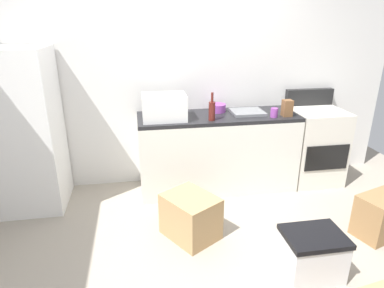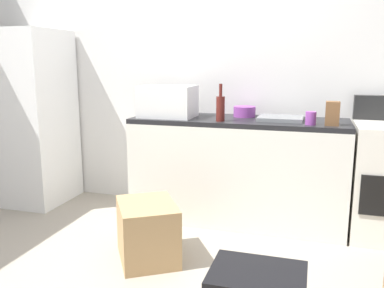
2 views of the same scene
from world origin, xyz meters
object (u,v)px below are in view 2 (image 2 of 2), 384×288
(microwave, at_px, (168,101))
(coffee_mug, at_px, (311,118))
(wine_bottle, at_px, (220,108))
(refrigerator, at_px, (30,118))
(cardboard_box_small, at_px, (148,231))
(knife_block, at_px, (332,113))
(mixing_bowl, at_px, (244,112))

(microwave, height_order, coffee_mug, microwave)
(microwave, distance_m, wine_bottle, 0.51)
(refrigerator, xyz_separation_m, cardboard_box_small, (1.59, -0.86, -0.63))
(refrigerator, distance_m, knife_block, 2.80)
(knife_block, distance_m, mixing_bowl, 0.78)
(coffee_mug, relative_size, mixing_bowl, 0.53)
(refrigerator, xyz_separation_m, knife_block, (2.79, -0.11, 0.16))
(refrigerator, relative_size, cardboard_box_small, 3.48)
(wine_bottle, height_order, mixing_bowl, wine_bottle)
(coffee_mug, distance_m, mixing_bowl, 0.64)
(microwave, height_order, mixing_bowl, microwave)
(coffee_mug, xyz_separation_m, mixing_bowl, (-0.56, 0.32, -0.00))
(knife_block, height_order, cardboard_box_small, knife_block)
(coffee_mug, bearing_deg, wine_bottle, -179.26)
(coffee_mug, bearing_deg, mixing_bowl, 150.41)
(refrigerator, relative_size, mixing_bowl, 8.78)
(microwave, xyz_separation_m, coffee_mug, (1.20, -0.11, -0.09))
(wine_bottle, distance_m, coffee_mug, 0.70)
(microwave, xyz_separation_m, wine_bottle, (0.49, -0.12, -0.03))
(microwave, bearing_deg, cardboard_box_small, -80.11)
(cardboard_box_small, bearing_deg, mixing_bowl, 65.02)
(wine_bottle, relative_size, cardboard_box_small, 0.63)
(microwave, bearing_deg, mixing_bowl, 18.14)
(microwave, bearing_deg, wine_bottle, -13.58)
(coffee_mug, height_order, knife_block, knife_block)
(refrigerator, distance_m, cardboard_box_small, 1.91)
(refrigerator, bearing_deg, cardboard_box_small, -28.46)
(cardboard_box_small, bearing_deg, microwave, 99.89)
(mixing_bowl, bearing_deg, microwave, -161.86)
(wine_bottle, bearing_deg, refrigerator, 175.89)
(microwave, distance_m, mixing_bowl, 0.67)
(refrigerator, relative_size, coffee_mug, 16.69)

